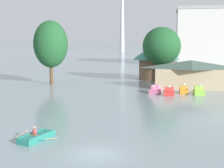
# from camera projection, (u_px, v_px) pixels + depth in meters

# --- Properties ---
(ground_plane) EXTENTS (2000.00, 2000.00, 0.00)m
(ground_plane) POSITION_uv_depth(u_px,v_px,m) (97.00, 154.00, 25.68)
(ground_plane) COLOR gray
(rowboat_with_rower) EXTENTS (3.78, 3.95, 1.32)m
(rowboat_with_rower) POSITION_uv_depth(u_px,v_px,m) (37.00, 137.00, 29.37)
(rowboat_with_rower) COLOR #237A6B
(rowboat_with_rower) RESTS_ON ground
(pedal_boat_pink) EXTENTS (2.11, 3.05, 1.49)m
(pedal_boat_pink) POSITION_uv_depth(u_px,v_px,m) (155.00, 90.00, 56.06)
(pedal_boat_pink) COLOR pink
(pedal_boat_pink) RESTS_ON ground
(pedal_boat_red) EXTENTS (1.69, 2.92, 1.73)m
(pedal_boat_red) POSITION_uv_depth(u_px,v_px,m) (169.00, 92.00, 54.17)
(pedal_boat_red) COLOR red
(pedal_boat_red) RESTS_ON ground
(pedal_boat_orange) EXTENTS (1.39, 2.85, 1.78)m
(pedal_boat_orange) POSITION_uv_depth(u_px,v_px,m) (184.00, 90.00, 56.07)
(pedal_boat_orange) COLOR orange
(pedal_boat_orange) RESTS_ON ground
(pedal_boat_lime) EXTENTS (1.74, 2.82, 1.80)m
(pedal_boat_lime) POSITION_uv_depth(u_px,v_px,m) (199.00, 91.00, 54.66)
(pedal_boat_lime) COLOR #8CCC3F
(pedal_boat_lime) RESTS_ON ground
(boathouse) EXTENTS (14.03, 6.12, 5.27)m
(boathouse) POSITION_uv_depth(u_px,v_px,m) (191.00, 74.00, 61.60)
(boathouse) COLOR tan
(boathouse) RESTS_ON ground
(green_roof_pavilion) EXTENTS (10.68, 10.68, 9.26)m
(green_roof_pavilion) POSITION_uv_depth(u_px,v_px,m) (156.00, 58.00, 75.80)
(green_roof_pavilion) COLOR brown
(green_roof_pavilion) RESTS_ON ground
(shoreline_tree_tall_left) EXTENTS (6.95, 6.95, 12.92)m
(shoreline_tree_tall_left) POSITION_uv_depth(u_px,v_px,m) (51.00, 44.00, 66.86)
(shoreline_tree_tall_left) COLOR brown
(shoreline_tree_tall_left) RESTS_ON ground
(shoreline_tree_mid) EXTENTS (8.13, 8.13, 11.80)m
(shoreline_tree_mid) POSITION_uv_depth(u_px,v_px,m) (162.00, 46.00, 70.52)
(shoreline_tree_mid) COLOR brown
(shoreline_tree_mid) RESTS_ON ground
(background_building_block) EXTENTS (31.31, 16.97, 20.83)m
(background_building_block) POSITION_uv_depth(u_px,v_px,m) (220.00, 37.00, 120.37)
(background_building_block) COLOR beige
(background_building_block) RESTS_ON ground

